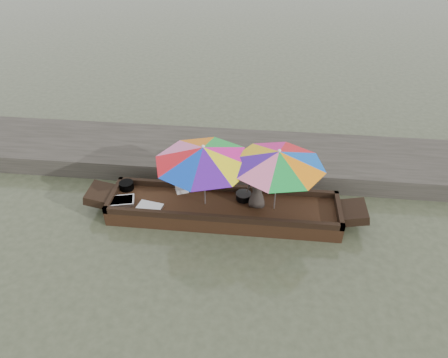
# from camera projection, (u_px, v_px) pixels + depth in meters

# --- Properties ---
(water) EXTENTS (80.00, 80.00, 0.00)m
(water) POSITION_uv_depth(u_px,v_px,m) (224.00, 216.00, 9.26)
(water) COLOR #3C422E
(water) RESTS_ON ground
(dock) EXTENTS (22.00, 2.20, 0.50)m
(dock) POSITION_uv_depth(u_px,v_px,m) (232.00, 156.00, 10.88)
(dock) COLOR #2D2B26
(dock) RESTS_ON ground
(boat_hull) EXTENTS (5.23, 1.20, 0.35)m
(boat_hull) POSITION_uv_depth(u_px,v_px,m) (224.00, 211.00, 9.16)
(boat_hull) COLOR black
(boat_hull) RESTS_ON water
(cooking_pot) EXTENTS (0.34, 0.34, 0.18)m
(cooking_pot) POSITION_uv_depth(u_px,v_px,m) (127.00, 186.00, 9.49)
(cooking_pot) COLOR black
(cooking_pot) RESTS_ON boat_hull
(tray_crayfish) EXTENTS (0.63, 0.51, 0.09)m
(tray_crayfish) POSITION_uv_depth(u_px,v_px,m) (122.00, 201.00, 9.09)
(tray_crayfish) COLOR silver
(tray_crayfish) RESTS_ON boat_hull
(tray_scallop) EXTENTS (0.62, 0.48, 0.06)m
(tray_scallop) POSITION_uv_depth(u_px,v_px,m) (149.00, 208.00, 8.92)
(tray_scallop) COLOR silver
(tray_scallop) RESTS_ON boat_hull
(charcoal_grill) EXTENTS (0.34, 0.34, 0.16)m
(charcoal_grill) POSITION_uv_depth(u_px,v_px,m) (243.00, 197.00, 9.17)
(charcoal_grill) COLOR black
(charcoal_grill) RESTS_ON boat_hull
(supply_bag) EXTENTS (0.35, 0.32, 0.26)m
(supply_bag) POSITION_uv_depth(u_px,v_px,m) (182.00, 187.00, 9.39)
(supply_bag) COLOR silver
(supply_bag) RESTS_ON boat_hull
(vendor) EXTENTS (0.51, 0.34, 1.01)m
(vendor) POSITION_uv_depth(u_px,v_px,m) (257.00, 188.00, 8.72)
(vendor) COLOR #2D2723
(vendor) RESTS_ON boat_hull
(umbrella_bow) EXTENTS (2.32, 2.32, 1.55)m
(umbrella_bow) POSITION_uv_depth(u_px,v_px,m) (204.00, 176.00, 8.64)
(umbrella_bow) COLOR #E51490
(umbrella_bow) RESTS_ON boat_hull
(umbrella_stern) EXTENTS (2.32, 2.32, 1.55)m
(umbrella_stern) POSITION_uv_depth(u_px,v_px,m) (277.00, 180.00, 8.50)
(umbrella_stern) COLOR blue
(umbrella_stern) RESTS_ON boat_hull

